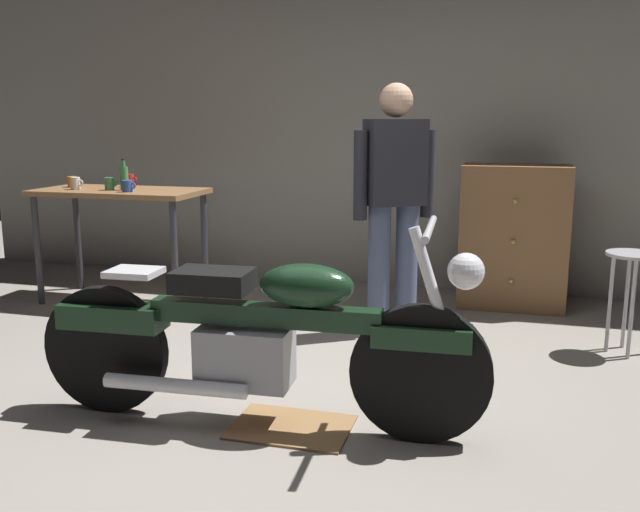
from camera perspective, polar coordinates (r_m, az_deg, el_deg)
The scene contains 14 objects.
ground_plane at distance 3.56m, azimuth -2.66°, elevation -12.52°, with size 12.00×12.00×0.00m, color gray.
back_wall at distance 5.98m, azimuth 5.76°, elevation 12.37°, with size 8.00×0.12×3.10m, color gray.
workbench at distance 5.60m, azimuth -16.34°, elevation 4.22°, with size 1.30×0.64×0.90m.
motorcycle at distance 3.23m, azimuth -5.19°, elevation -6.59°, with size 2.19×0.60×1.00m.
person_standing at distance 4.57m, azimuth 6.21°, elevation 4.82°, with size 0.50×0.39×1.67m.
shop_stool at distance 4.61m, azimuth 24.56°, elevation -1.48°, with size 0.32×0.32×0.64m.
wooden_dresser at distance 5.46m, azimuth 15.82°, elevation 1.56°, with size 0.80×0.47×1.10m.
drip_tray at distance 3.34m, azimuth -2.41°, elevation -14.07°, with size 0.56×0.40×0.01m, color olive.
mug_green_speckled at distance 5.55m, azimuth -17.14°, elevation 5.78°, with size 0.11×0.07×0.10m.
mug_blue_enamel at distance 5.37m, azimuth -15.74°, elevation 5.64°, with size 0.11×0.08×0.09m.
mug_red_diner at distance 5.76m, azimuth -15.61°, elevation 6.09°, with size 0.11×0.07×0.10m.
mug_orange_travel at distance 5.88m, azimuth -19.96°, elevation 5.84°, with size 0.10×0.07×0.09m.
mug_white_ceramic at distance 5.67m, azimuth -19.71°, elevation 5.73°, with size 0.10×0.07×0.10m.
bottle at distance 5.52m, azimuth -16.02°, elevation 6.32°, with size 0.06×0.06×0.24m.
Camera 1 is at (1.02, -3.09, 1.44)m, focal length 38.35 mm.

